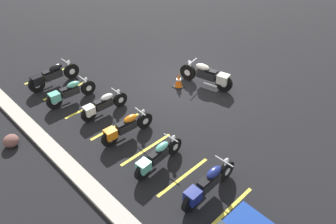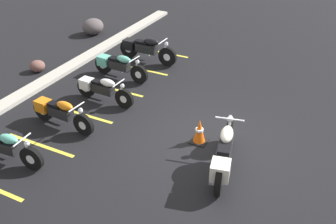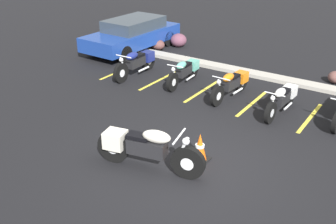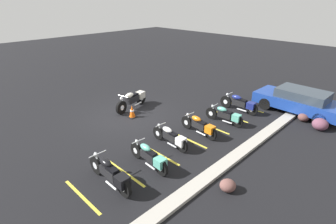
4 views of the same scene
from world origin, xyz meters
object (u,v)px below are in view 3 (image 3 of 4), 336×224
object	(u,v)px
landscape_rock_1	(336,77)
landscape_rock_2	(179,40)
parked_bike_0	(137,62)
car_blue	(133,34)
parked_bike_2	(232,83)
motorcycle_cream_featured	(144,147)
parked_bike_3	(282,99)
traffic_cone	(200,148)
parked_bike_1	(185,71)
landscape_rock_3	(158,45)

from	to	relation	value
landscape_rock_1	landscape_rock_2	distance (m)	6.60
parked_bike_0	car_blue	xyz separation A→B (m)	(-2.00, 2.24, 0.22)
car_blue	landscape_rock_2	world-z (taller)	car_blue
parked_bike_0	parked_bike_2	world-z (taller)	parked_bike_0
motorcycle_cream_featured	landscape_rock_2	xyz separation A→B (m)	(-4.43, 8.18, -0.23)
parked_bike_3	landscape_rock_1	distance (m)	3.24
landscape_rock_2	parked_bike_2	bearing A→B (deg)	-40.78
car_blue	traffic_cone	world-z (taller)	car_blue
landscape_rock_1	landscape_rock_2	bearing A→B (deg)	173.71
landscape_rock_1	landscape_rock_2	world-z (taller)	landscape_rock_2
parked_bike_0	parked_bike_1	xyz separation A→B (m)	(1.76, 0.24, -0.04)
traffic_cone	parked_bike_0	bearing A→B (deg)	141.93
parked_bike_3	traffic_cone	distance (m)	3.43
parked_bike_2	landscape_rock_2	world-z (taller)	parked_bike_2
traffic_cone	motorcycle_cream_featured	bearing A→B (deg)	-131.03
parked_bike_1	traffic_cone	distance (m)	4.67
motorcycle_cream_featured	parked_bike_3	bearing A→B (deg)	58.99
traffic_cone	parked_bike_2	bearing A→B (deg)	105.35
traffic_cone	landscape_rock_2	bearing A→B (deg)	125.80
landscape_rock_2	parked_bike_3	bearing A→B (deg)	-33.51
motorcycle_cream_featured	traffic_cone	world-z (taller)	motorcycle_cream_featured
landscape_rock_1	landscape_rock_2	size ratio (longest dim) A/B	0.75
parked_bike_1	parked_bike_3	xyz separation A→B (m)	(3.37, -0.40, -0.01)
parked_bike_1	landscape_rock_2	world-z (taller)	parked_bike_1
parked_bike_0	landscape_rock_3	size ratio (longest dim) A/B	3.65
parked_bike_1	parked_bike_3	distance (m)	3.40
car_blue	landscape_rock_3	bearing A→B (deg)	128.13
landscape_rock_3	traffic_cone	size ratio (longest dim) A/B	0.92
motorcycle_cream_featured	parked_bike_1	bearing A→B (deg)	99.86
motorcycle_cream_featured	parked_bike_2	size ratio (longest dim) A/B	1.16
car_blue	landscape_rock_3	size ratio (longest dim) A/B	7.23
parked_bike_1	landscape_rock_1	distance (m)	4.92
parked_bike_2	car_blue	bearing A→B (deg)	-107.87
landscape_rock_2	parked_bike_0	bearing A→B (deg)	-78.97
car_blue	landscape_rock_1	xyz separation A→B (m)	(7.83, 0.76, -0.48)
landscape_rock_1	car_blue	bearing A→B (deg)	-174.44
parked_bike_2	parked_bike_0	bearing A→B (deg)	-85.29
parked_bike_2	landscape_rock_3	distance (m)	5.47
parked_bike_2	parked_bike_3	xyz separation A→B (m)	(1.62, -0.22, -0.01)
parked_bike_2	traffic_cone	size ratio (longest dim) A/B	3.12
parked_bike_1	car_blue	world-z (taller)	car_blue
parked_bike_1	landscape_rock_1	bearing A→B (deg)	120.14
parked_bike_0	parked_bike_2	distance (m)	3.52
parked_bike_0	landscape_rock_2	distance (m)	3.80
landscape_rock_1	landscape_rock_3	distance (m)	7.01
landscape_rock_1	parked_bike_1	bearing A→B (deg)	-145.85
motorcycle_cream_featured	parked_bike_2	xyz separation A→B (m)	(-0.18, 4.52, -0.08)
parked_bike_2	parked_bike_3	distance (m)	1.63
motorcycle_cream_featured	parked_bike_3	size ratio (longest dim) A/B	1.21
landscape_rock_3	landscape_rock_2	bearing A→B (deg)	62.48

